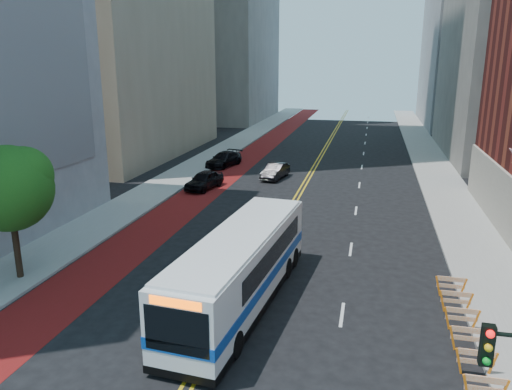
{
  "coord_description": "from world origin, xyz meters",
  "views": [
    {
      "loc": [
        5.59,
        -13.96,
        10.71
      ],
      "look_at": [
        0.48,
        8.0,
        4.62
      ],
      "focal_mm": 35.0,
      "sensor_mm": 36.0,
      "label": 1
    }
  ],
  "objects_px": {
    "car_b": "(275,171)",
    "car_c": "(224,159)",
    "car_a": "(204,180)",
    "transit_bus": "(241,267)",
    "street_tree": "(10,185)"
  },
  "relations": [
    {
      "from": "street_tree",
      "to": "transit_bus",
      "type": "height_order",
      "value": "street_tree"
    },
    {
      "from": "car_b",
      "to": "car_c",
      "type": "distance_m",
      "value": 7.61
    },
    {
      "from": "transit_bus",
      "to": "car_b",
      "type": "bearing_deg",
      "value": 102.5
    },
    {
      "from": "transit_bus",
      "to": "car_c",
      "type": "distance_m",
      "value": 30.62
    },
    {
      "from": "car_a",
      "to": "car_b",
      "type": "relative_size",
      "value": 1.05
    },
    {
      "from": "car_b",
      "to": "car_c",
      "type": "relative_size",
      "value": 0.85
    },
    {
      "from": "car_a",
      "to": "car_c",
      "type": "xyz_separation_m",
      "value": [
        -1.07,
        9.47,
        -0.03
      ]
    },
    {
      "from": "street_tree",
      "to": "car_c",
      "type": "xyz_separation_m",
      "value": [
        1.96,
        29.09,
        -4.17
      ]
    },
    {
      "from": "transit_bus",
      "to": "car_a",
      "type": "xyz_separation_m",
      "value": [
        -8.47,
        19.6,
        -1.01
      ]
    },
    {
      "from": "transit_bus",
      "to": "car_a",
      "type": "bearing_deg",
      "value": 118.41
    },
    {
      "from": "car_a",
      "to": "car_b",
      "type": "distance_m",
      "value": 7.37
    },
    {
      "from": "street_tree",
      "to": "car_c",
      "type": "bearing_deg",
      "value": 86.15
    },
    {
      "from": "car_a",
      "to": "car_c",
      "type": "bearing_deg",
      "value": 107.37
    },
    {
      "from": "car_c",
      "to": "car_b",
      "type": "bearing_deg",
      "value": -20.14
    },
    {
      "from": "street_tree",
      "to": "car_b",
      "type": "xyz_separation_m",
      "value": [
        8.25,
        24.82,
        -4.2
      ]
    }
  ]
}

